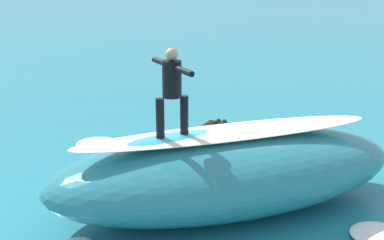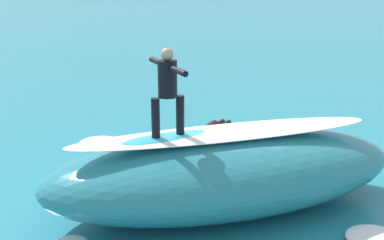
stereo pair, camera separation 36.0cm
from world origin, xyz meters
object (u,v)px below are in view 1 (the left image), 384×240
Objects in this scene: surfboard_riding at (173,138)px; surfer_paddling at (207,129)px; surfboard_paddling at (205,137)px; surfer_riding at (172,86)px.

surfboard_riding is 4.46m from surfer_paddling.
surfboard_riding is at bearing 15.82° from surfboard_paddling.
surfer_paddling is (-1.59, -3.98, -2.13)m from surfer_riding.
surfboard_paddling is at bearing -0.00° from surfer_paddling.
surfer_paddling is (-1.59, -3.98, -1.22)m from surfboard_riding.
surfboard_riding is 4.38m from surfboard_paddling.
surfer_paddling is at bearing -127.29° from surfer_riding.
surfer_paddling is at bearing -127.29° from surfboard_riding.
surfboard_paddling is (-1.51, -3.87, -1.40)m from surfboard_riding.
surfboard_riding is 0.83× the size of surfboard_paddling.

